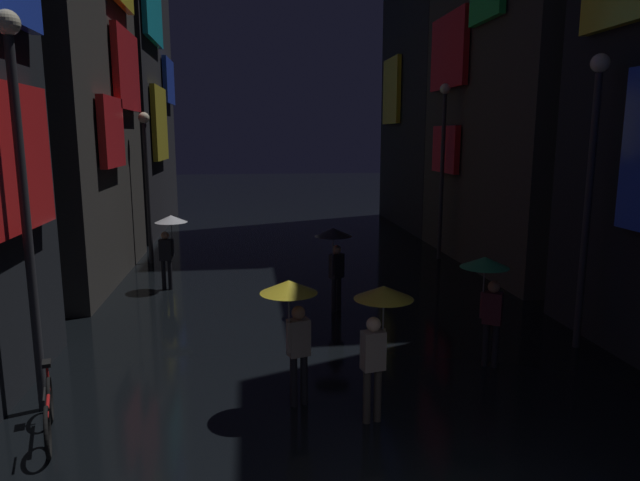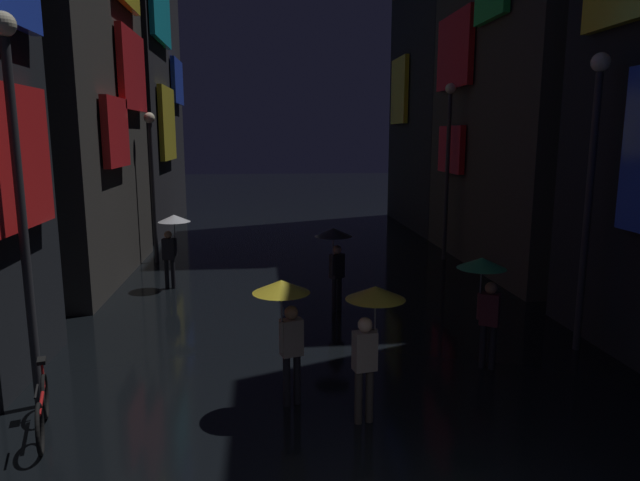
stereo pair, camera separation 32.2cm
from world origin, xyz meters
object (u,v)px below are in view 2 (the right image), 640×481
(pedestrian_foreground_left_yellow, at_px, (285,307))
(pedestrian_foreground_right_clear, at_px, (172,231))
(streetlamp_right_far, at_px, (448,153))
(streetlamp_left_far, at_px, (152,169))
(pedestrian_midstreet_centre_yellow, at_px, (372,316))
(pedestrian_midstreet_left_green, at_px, (484,282))
(streetlamp_right_near, at_px, (591,172))
(pedestrian_near_crossing_black, at_px, (335,246))
(bicycle_parked_at_storefront, at_px, (42,409))
(streetlamp_left_near, at_px, (18,174))

(pedestrian_foreground_left_yellow, bearing_deg, pedestrian_foreground_right_clear, 110.58)
(streetlamp_right_far, xyz_separation_m, streetlamp_left_far, (-10.00, 0.55, -0.53))
(pedestrian_foreground_left_yellow, xyz_separation_m, pedestrian_midstreet_centre_yellow, (1.27, -0.57, 0.00))
(pedestrian_midstreet_left_green, bearing_deg, pedestrian_foreground_right_clear, 135.83)
(pedestrian_foreground_left_yellow, xyz_separation_m, streetlamp_right_far, (6.04, 10.55, 2.06))
(pedestrian_midstreet_left_green, height_order, streetlamp_right_near, streetlamp_right_near)
(pedestrian_near_crossing_black, bearing_deg, bicycle_parked_at_storefront, -132.94)
(pedestrian_midstreet_left_green, relative_size, streetlamp_right_near, 0.36)
(pedestrian_near_crossing_black, relative_size, bicycle_parked_at_storefront, 1.20)
(pedestrian_midstreet_centre_yellow, height_order, streetlamp_left_near, streetlamp_left_near)
(bicycle_parked_at_storefront, xyz_separation_m, streetlamp_left_near, (-0.40, 0.91, 3.36))
(pedestrian_midstreet_left_green, distance_m, bicycle_parked_at_storefront, 7.58)
(streetlamp_right_far, bearing_deg, pedestrian_foreground_left_yellow, -119.78)
(streetlamp_left_near, bearing_deg, streetlamp_left_far, 90.00)
(pedestrian_foreground_left_yellow, xyz_separation_m, streetlamp_right_near, (6.04, 1.91, 1.96))
(pedestrian_near_crossing_black, xyz_separation_m, bicycle_parked_at_storefront, (-4.98, -5.35, -1.28))
(pedestrian_near_crossing_black, xyz_separation_m, streetlamp_right_near, (4.63, -2.95, 1.96))
(streetlamp_left_near, distance_m, streetlamp_right_far, 14.23)
(bicycle_parked_at_storefront, bearing_deg, pedestrian_foreground_left_yellow, 7.66)
(pedestrian_midstreet_centre_yellow, bearing_deg, streetlamp_right_far, 66.81)
(pedestrian_foreground_right_clear, relative_size, streetlamp_left_near, 0.35)
(pedestrian_midstreet_centre_yellow, xyz_separation_m, streetlamp_left_far, (-5.24, 11.66, 1.53))
(pedestrian_midstreet_centre_yellow, distance_m, bicycle_parked_at_storefront, 5.01)
(pedestrian_foreground_left_yellow, xyz_separation_m, bicycle_parked_at_storefront, (-3.57, -0.48, -1.28))
(pedestrian_foreground_right_clear, relative_size, bicycle_parked_at_storefront, 1.20)
(pedestrian_foreground_right_clear, xyz_separation_m, streetlamp_right_near, (8.88, -5.66, 1.96))
(pedestrian_foreground_right_clear, bearing_deg, streetlamp_left_far, 107.66)
(pedestrian_foreground_left_yellow, height_order, streetlamp_right_near, streetlamp_right_near)
(pedestrian_midstreet_centre_yellow, height_order, pedestrian_foreground_right_clear, same)
(bicycle_parked_at_storefront, bearing_deg, pedestrian_foreground_right_clear, 84.87)
(pedestrian_midstreet_centre_yellow, relative_size, streetlamp_right_near, 0.36)
(pedestrian_foreground_left_yellow, distance_m, streetlamp_left_far, 11.88)
(pedestrian_midstreet_left_green, distance_m, streetlamp_right_near, 3.12)
(pedestrian_midstreet_centre_yellow, bearing_deg, pedestrian_foreground_right_clear, 116.84)
(pedestrian_foreground_right_clear, bearing_deg, streetlamp_right_far, 18.47)
(pedestrian_foreground_left_yellow, distance_m, bicycle_parked_at_storefront, 3.82)
(streetlamp_left_far, bearing_deg, pedestrian_midstreet_centre_yellow, -65.80)
(streetlamp_right_far, distance_m, streetlamp_right_near, 8.63)
(pedestrian_foreground_left_yellow, distance_m, pedestrian_midstreet_centre_yellow, 1.39)
(pedestrian_midstreet_left_green, xyz_separation_m, bicycle_parked_at_storefront, (-7.28, -1.69, -1.28))
(streetlamp_left_far, bearing_deg, pedestrian_midstreet_left_green, -52.16)
(pedestrian_foreground_left_yellow, height_order, streetlamp_right_far, streetlamp_right_far)
(pedestrian_near_crossing_black, relative_size, streetlamp_right_near, 0.36)
(pedestrian_foreground_left_yellow, height_order, bicycle_parked_at_storefront, pedestrian_foreground_left_yellow)
(pedestrian_foreground_left_yellow, bearing_deg, bicycle_parked_at_storefront, -172.34)
(pedestrian_near_crossing_black, bearing_deg, streetlamp_left_near, -140.42)
(pedestrian_midstreet_centre_yellow, bearing_deg, bicycle_parked_at_storefront, 178.99)
(streetlamp_left_far, relative_size, streetlamp_right_near, 0.87)
(pedestrian_midstreet_centre_yellow, xyz_separation_m, streetlamp_left_near, (-5.24, 0.99, 2.08))
(pedestrian_foreground_left_yellow, distance_m, pedestrian_near_crossing_black, 5.07)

